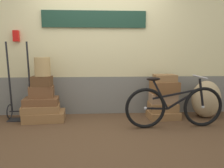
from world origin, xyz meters
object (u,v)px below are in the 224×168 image
at_px(suitcase_2, 41,101).
at_px(suitcase_4, 42,81).
at_px(suitcase_5, 163,115).
at_px(suitcase_8, 165,88).
at_px(suitcase_1, 41,108).
at_px(suitcase_7, 163,98).
at_px(suitcase_6, 163,107).
at_px(bicycle, 174,106).
at_px(wicker_basket, 42,67).
at_px(burlap_sack, 206,99).
at_px(suitcase_0, 45,116).
at_px(luggage_trolley, 20,101).
at_px(suitcase_3, 42,92).
at_px(suitcase_9, 165,78).

bearing_deg(suitcase_2, suitcase_4, 10.63).
bearing_deg(suitcase_5, suitcase_8, 54.21).
distance_m(suitcase_1, suitcase_7, 2.20).
relative_size(suitcase_1, suitcase_6, 1.25).
bearing_deg(suitcase_6, suitcase_4, -177.36).
relative_size(suitcase_2, suitcase_8, 1.27).
height_order(suitcase_8, bicycle, bicycle).
distance_m(wicker_basket, burlap_sack, 3.01).
relative_size(suitcase_8, bicycle, 0.29).
relative_size(suitcase_0, bicycle, 0.44).
height_order(suitcase_0, suitcase_5, suitcase_0).
relative_size(suitcase_1, suitcase_4, 1.88).
distance_m(suitcase_2, luggage_trolley, 0.43).
xyz_separation_m(suitcase_3, suitcase_6, (2.18, 0.03, -0.31)).
height_order(suitcase_3, suitcase_5, suitcase_3).
bearing_deg(bicycle, suitcase_3, 166.99).
bearing_deg(bicycle, suitcase_8, 91.01).
height_order(suitcase_5, bicycle, bicycle).
xyz_separation_m(suitcase_6, luggage_trolley, (-2.59, 0.08, 0.13)).
height_order(suitcase_6, wicker_basket, wicker_basket).
xyz_separation_m(suitcase_0, wicker_basket, (-0.01, 0.03, 0.87)).
xyz_separation_m(suitcase_0, suitcase_9, (2.16, 0.03, 0.66)).
height_order(suitcase_7, wicker_basket, wicker_basket).
height_order(suitcase_0, suitcase_3, suitcase_3).
relative_size(suitcase_2, wicker_basket, 1.80).
bearing_deg(luggage_trolley, suitcase_8, -2.02).
height_order(suitcase_8, burlap_sack, burlap_sack).
height_order(suitcase_5, wicker_basket, wicker_basket).
bearing_deg(wicker_basket, suitcase_5, -0.70).
distance_m(suitcase_3, burlap_sack, 2.98).
relative_size(suitcase_1, suitcase_9, 1.65).
bearing_deg(suitcase_2, suitcase_5, -4.04).
bearing_deg(suitcase_5, suitcase_4, 175.80).
distance_m(suitcase_0, suitcase_4, 0.62).
bearing_deg(suitcase_8, suitcase_5, -128.61).
distance_m(suitcase_0, suitcase_1, 0.15).
distance_m(suitcase_3, suitcase_9, 2.21).
relative_size(suitcase_0, suitcase_2, 1.20).
height_order(suitcase_4, luggage_trolley, luggage_trolley).
xyz_separation_m(suitcase_1, suitcase_4, (0.03, 0.01, 0.48)).
relative_size(suitcase_2, luggage_trolley, 0.42).
relative_size(suitcase_0, suitcase_1, 1.10).
relative_size(suitcase_0, suitcase_7, 1.48).
bearing_deg(burlap_sack, suitcase_5, -178.53).
height_order(suitcase_2, suitcase_7, suitcase_7).
xyz_separation_m(suitcase_2, bicycle, (2.21, -0.49, -0.00)).
height_order(suitcase_4, wicker_basket, wicker_basket).
distance_m(suitcase_5, burlap_sack, 0.85).
xyz_separation_m(wicker_basket, burlap_sack, (2.95, -0.01, -0.61)).
relative_size(suitcase_0, luggage_trolley, 0.51).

